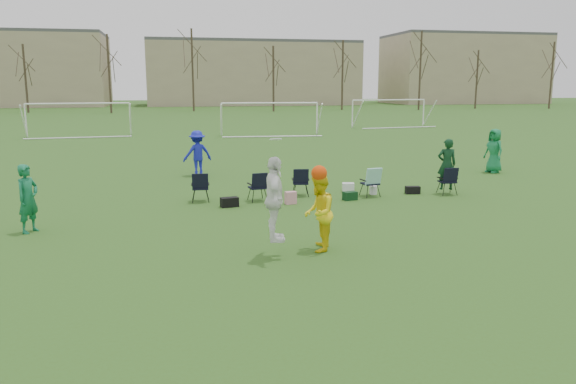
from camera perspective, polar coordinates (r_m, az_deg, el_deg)
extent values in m
plane|color=#31571B|center=(11.37, 6.53, -8.74)|extent=(260.00, 260.00, 0.00)
imported|color=#136B43|center=(15.99, -24.91, -0.61)|extent=(0.70, 0.78, 1.79)
imported|color=#171EB2|center=(23.96, -9.19, 3.92)|extent=(1.38, 1.04, 1.90)
imported|color=#147340|center=(26.06, 20.21, 3.96)|extent=(0.82, 1.06, 1.91)
imported|color=white|center=(12.29, -1.39, -0.76)|extent=(0.59, 1.15, 1.89)
imported|color=yellow|center=(12.93, 3.14, -2.13)|extent=(0.92, 1.04, 1.79)
sphere|color=#E4400C|center=(12.75, 3.19, 1.93)|extent=(0.36, 0.36, 0.36)
cylinder|color=white|center=(12.05, -1.27, 5.37)|extent=(0.27, 0.27, 0.08)
imported|color=#0E331A|center=(20.45, 15.83, 2.74)|extent=(0.73, 0.56, 1.80)
cube|color=black|center=(17.79, -5.97, -1.02)|extent=(0.59, 0.39, 0.30)
cube|color=pink|center=(18.11, 0.27, -0.59)|extent=(0.38, 0.27, 0.40)
cube|color=#0E3316|center=(18.84, 6.32, -0.39)|extent=(0.51, 0.38, 0.28)
cube|color=white|center=(20.26, 6.14, 0.47)|extent=(0.48, 0.40, 0.32)
cylinder|color=white|center=(19.91, 8.66, 0.19)|extent=(0.26, 0.26, 0.30)
cube|color=black|center=(20.30, 12.54, 0.20)|extent=(0.53, 0.32, 0.26)
cube|color=black|center=(18.67, -8.90, 0.50)|extent=(0.63, 0.63, 0.96)
cube|color=black|center=(18.57, -3.13, 0.56)|extent=(0.68, 0.68, 0.96)
cube|color=black|center=(19.42, 1.28, 1.03)|extent=(0.69, 0.69, 0.96)
cube|color=black|center=(19.50, 8.34, 0.96)|extent=(0.69, 0.69, 0.96)
cube|color=black|center=(20.45, 15.88, 1.12)|extent=(0.62, 0.62, 0.96)
cylinder|color=white|center=(45.08, -25.10, 6.58)|extent=(0.12, 0.12, 2.40)
cylinder|color=white|center=(44.64, -15.73, 7.16)|extent=(0.12, 0.12, 2.40)
cylinder|color=white|center=(44.65, -20.54, 8.42)|extent=(7.28, 0.76, 0.12)
cylinder|color=white|center=(42.65, -6.79, 7.33)|extent=(0.12, 0.12, 2.40)
cylinder|color=white|center=(43.41, 2.97, 7.45)|extent=(0.12, 0.12, 2.40)
cylinder|color=white|center=(42.82, -1.88, 9.02)|extent=(7.29, 0.63, 0.12)
cylinder|color=white|center=(50.27, 6.56, 7.87)|extent=(0.12, 0.12, 2.40)
cylinder|color=white|center=(53.90, 13.60, 7.84)|extent=(0.12, 0.12, 2.40)
cylinder|color=white|center=(51.94, 10.25, 9.19)|extent=(7.25, 1.13, 0.12)
cylinder|color=#382B21|center=(83.73, -25.11, 10.38)|extent=(0.28, 0.28, 9.00)
cylinder|color=#382B21|center=(79.02, -17.71, 11.35)|extent=(0.28, 0.28, 10.20)
cylinder|color=#382B21|center=(81.74, -9.67, 12.09)|extent=(0.28, 0.28, 11.40)
cylinder|color=#382B21|center=(79.96, -1.49, 11.41)|extent=(0.28, 0.28, 9.00)
cylinder|color=#382B21|center=(85.53, 5.55, 11.73)|extent=(0.28, 0.28, 10.20)
cylinder|color=#382B21|center=(86.70, 13.28, 11.88)|extent=(0.28, 0.28, 11.40)
cylinder|color=#382B21|center=(94.43, 18.63, 10.78)|extent=(0.28, 0.28, 9.00)
cylinder|color=#382B21|center=(97.99, 25.21, 10.66)|extent=(0.28, 0.28, 10.20)
cube|color=tan|center=(107.28, -3.67, 11.80)|extent=(38.00, 16.00, 11.00)
cube|color=tan|center=(121.20, 17.33, 11.71)|extent=(30.00, 16.00, 13.00)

